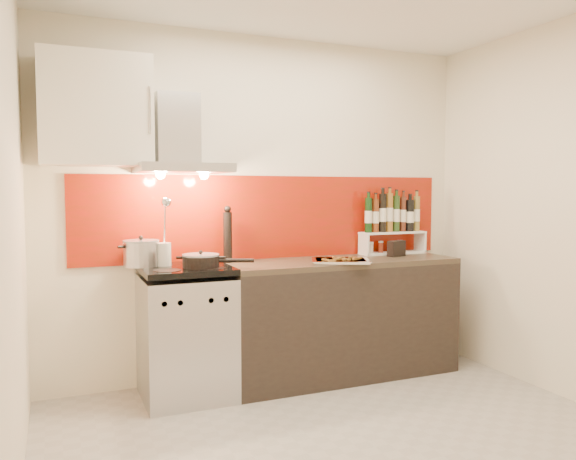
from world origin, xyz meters
name	(u,v)px	position (x,y,z in m)	size (l,w,h in m)	color
floor	(353,444)	(0.00, 0.00, 0.00)	(3.40, 3.40, 0.00)	#9E9991
back_wall	(266,207)	(0.00, 1.40, 1.30)	(3.40, 0.02, 2.60)	silver
left_wall	(9,221)	(-1.70, 0.00, 1.30)	(0.02, 2.80, 2.60)	silver
backsplash	(272,217)	(0.05, 1.39, 1.22)	(3.00, 0.02, 0.64)	maroon
range_stove	(186,334)	(-0.70, 1.10, 0.44)	(0.60, 0.60, 0.91)	#B7B7BA
counter	(340,317)	(0.50, 1.10, 0.45)	(1.80, 0.60, 0.90)	black
range_hood	(179,145)	(-0.70, 1.24, 1.74)	(0.62, 0.50, 0.61)	#B7B7BA
upper_cabinet	(96,111)	(-1.25, 1.22, 1.95)	(0.70, 0.35, 0.72)	silver
stock_pot	(141,253)	(-0.98, 1.23, 1.00)	(0.25, 0.25, 0.21)	#B7B7BA
saute_pan	(202,261)	(-0.61, 1.01, 0.96)	(0.46, 0.28, 0.12)	black
utensil_jar	(164,247)	(-0.83, 1.17, 1.04)	(0.10, 0.15, 0.48)	silver
pepper_mill	(228,235)	(-0.35, 1.26, 1.10)	(0.07, 0.07, 0.42)	black
step_shelf	(393,224)	(1.08, 1.27, 1.15)	(0.57, 0.16, 0.51)	white
caddy_box	(396,249)	(1.01, 1.11, 0.96)	(0.15, 0.07, 0.13)	black
baking_tray	(341,260)	(0.41, 0.94, 0.92)	(0.51, 0.47, 0.03)	silver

